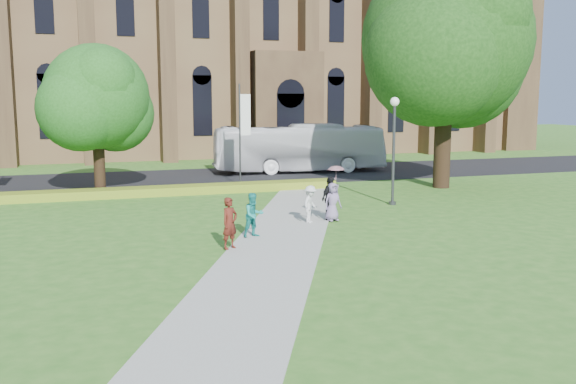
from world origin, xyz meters
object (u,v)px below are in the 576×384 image
object	(u,v)px
large_tree	(446,41)
tour_coach	(300,148)
streetlamp	(394,138)
pedestrian_0	(230,223)

from	to	relation	value
large_tree	tour_coach	world-z (taller)	large_tree
large_tree	streetlamp	bearing A→B (deg)	-140.71
large_tree	pedestrian_0	size ratio (longest dim) A/B	7.36
tour_coach	pedestrian_0	bearing A→B (deg)	159.15
tour_coach	pedestrian_0	size ratio (longest dim) A/B	6.68
streetlamp	pedestrian_0	world-z (taller)	streetlamp
large_tree	tour_coach	bearing A→B (deg)	118.40
large_tree	pedestrian_0	bearing A→B (deg)	-143.80
streetlamp	pedestrian_0	xyz separation A→B (m)	(-9.72, -6.64, -2.36)
tour_coach	pedestrian_0	distance (m)	23.20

